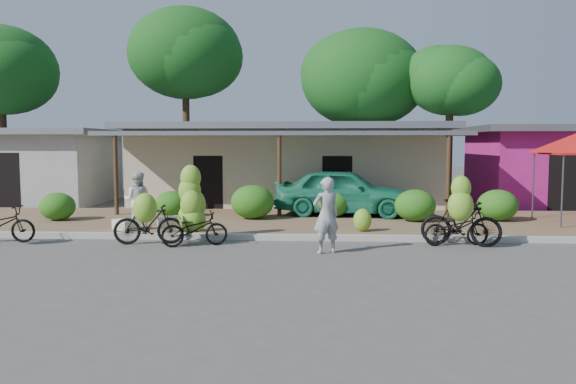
% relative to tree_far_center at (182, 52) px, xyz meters
% --- Properties ---
extents(ground, '(100.00, 100.00, 0.00)m').
position_rel_tree_far_center_xyz_m(ground, '(5.69, -16.11, -7.23)').
color(ground, '#4F4C49').
rests_on(ground, ground).
extents(sidewalk, '(60.00, 6.00, 0.12)m').
position_rel_tree_far_center_xyz_m(sidewalk, '(5.69, -11.11, -7.17)').
color(sidewalk, brown).
rests_on(sidewalk, ground).
extents(curb, '(60.00, 0.25, 0.15)m').
position_rel_tree_far_center_xyz_m(curb, '(5.69, -14.11, -7.15)').
color(curb, '#A8A399').
rests_on(curb, ground).
extents(shop_main, '(13.00, 8.50, 3.35)m').
position_rel_tree_far_center_xyz_m(shop_main, '(5.69, -5.18, -5.51)').
color(shop_main, '#C0B491').
rests_on(shop_main, ground).
extents(shop_pink, '(6.00, 6.00, 3.25)m').
position_rel_tree_far_center_xyz_m(shop_pink, '(16.19, -5.12, -5.56)').
color(shop_pink, '#BB1C84').
rests_on(shop_pink, ground).
extents(shop_grey, '(7.00, 6.00, 3.15)m').
position_rel_tree_far_center_xyz_m(shop_grey, '(-5.31, -5.12, -5.61)').
color(shop_grey, '#A8A7A2').
rests_on(shop_grey, ground).
extents(tree_far_center, '(5.84, 5.77, 9.44)m').
position_rel_tree_far_center_xyz_m(tree_far_center, '(0.00, 0.00, 0.00)').
color(tree_far_center, '#4B301E').
rests_on(tree_far_center, ground).
extents(tree_center_right, '(6.26, 6.23, 8.37)m').
position_rel_tree_far_center_xyz_m(tree_center_right, '(9.00, 0.50, -1.24)').
color(tree_center_right, '#4B301E').
rests_on(tree_center_right, ground).
extents(tree_near_right, '(4.29, 4.09, 7.20)m').
position_rel_tree_far_center_xyz_m(tree_near_right, '(13.00, -1.50, -1.63)').
color(tree_near_right, '#4B301E').
rests_on(tree_near_right, ground).
extents(hedge_0, '(1.13, 1.02, 0.88)m').
position_rel_tree_far_center_xyz_m(hedge_0, '(-1.28, -11.52, -6.67)').
color(hedge_0, '#1E5D15').
rests_on(hedge_0, sidewalk).
extents(hedge_1, '(1.11, 1.00, 0.86)m').
position_rel_tree_far_center_xyz_m(hedge_1, '(2.13, -10.48, -6.68)').
color(hedge_1, '#1E5D15').
rests_on(hedge_1, sidewalk).
extents(hedge_2, '(1.41, 1.27, 1.10)m').
position_rel_tree_far_center_xyz_m(hedge_2, '(4.87, -10.82, -6.56)').
color(hedge_2, '#1E5D15').
rests_on(hedge_2, sidewalk).
extents(hedge_3, '(1.15, 1.04, 0.90)m').
position_rel_tree_far_center_xyz_m(hedge_3, '(7.48, -10.23, -6.66)').
color(hedge_3, '#1E5D15').
rests_on(hedge_3, sidewalk).
extents(hedge_4, '(1.28, 1.15, 1.00)m').
position_rel_tree_far_center_xyz_m(hedge_4, '(10.03, -11.14, -6.61)').
color(hedge_4, '#1E5D15').
rests_on(hedge_4, sidewalk).
extents(hedge_5, '(1.27, 1.14, 0.99)m').
position_rel_tree_far_center_xyz_m(hedge_5, '(12.65, -10.88, -6.61)').
color(hedge_5, '#1E5D15').
rests_on(hedge_5, sidewalk).
extents(bike_left, '(1.82, 1.29, 1.37)m').
position_rel_tree_far_center_xyz_m(bike_left, '(2.74, -15.04, -6.61)').
color(bike_left, black).
rests_on(bike_left, ground).
extents(bike_center, '(1.74, 1.37, 2.01)m').
position_rel_tree_far_center_xyz_m(bike_center, '(3.83, -14.87, -6.44)').
color(bike_center, black).
rests_on(bike_center, ground).
extents(bike_right, '(2.03, 1.41, 1.80)m').
position_rel_tree_far_center_xyz_m(bike_right, '(10.52, -14.86, -6.51)').
color(bike_right, black).
rests_on(bike_right, ground).
extents(bike_far_right, '(1.73, 0.84, 0.87)m').
position_rel_tree_far_center_xyz_m(bike_far_right, '(10.46, -14.69, -6.79)').
color(bike_far_right, black).
rests_on(bike_far_right, ground).
extents(loose_banana_a, '(0.52, 0.44, 0.65)m').
position_rel_tree_far_center_xyz_m(loose_banana_a, '(3.48, -13.49, -6.79)').
color(loose_banana_a, '#89C932').
rests_on(loose_banana_a, sidewalk).
extents(loose_banana_b, '(0.46, 0.39, 0.58)m').
position_rel_tree_far_center_xyz_m(loose_banana_b, '(3.66, -13.51, -6.82)').
color(loose_banana_b, '#89C932').
rests_on(loose_banana_b, sidewalk).
extents(loose_banana_c, '(0.51, 0.43, 0.63)m').
position_rel_tree_far_center_xyz_m(loose_banana_c, '(8.23, -13.29, -6.79)').
color(loose_banana_c, '#89C932').
rests_on(loose_banana_c, sidewalk).
extents(sack_near, '(0.93, 0.81, 0.30)m').
position_rel_tree_far_center_xyz_m(sack_near, '(2.75, -12.66, -6.96)').
color(sack_near, white).
rests_on(sack_near, sidewalk).
extents(sack_far, '(0.81, 0.78, 0.28)m').
position_rel_tree_far_center_xyz_m(sack_far, '(1.52, -13.34, -6.97)').
color(sack_far, white).
rests_on(sack_far, sidewalk).
extents(vendor, '(0.76, 0.65, 1.77)m').
position_rel_tree_far_center_xyz_m(vendor, '(7.19, -15.84, -6.34)').
color(vendor, '#9A9A9A').
rests_on(vendor, ground).
extents(bystander, '(0.82, 0.66, 1.64)m').
position_rel_tree_far_center_xyz_m(bystander, '(1.86, -13.15, -6.29)').
color(bystander, silver).
rests_on(bystander, sidewalk).
extents(teal_van, '(4.88, 2.49, 1.59)m').
position_rel_tree_far_center_xyz_m(teal_van, '(7.87, -9.70, -6.31)').
color(teal_van, '#1A7554').
rests_on(teal_van, sidewalk).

